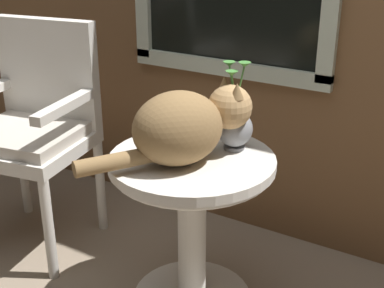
% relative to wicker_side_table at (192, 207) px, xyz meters
% --- Properties ---
extents(wicker_side_table, '(0.59, 0.59, 0.63)m').
position_rel_wicker_side_table_xyz_m(wicker_side_table, '(0.00, 0.00, 0.00)').
color(wicker_side_table, silver).
rests_on(wicker_side_table, ground_plane).
extents(wicker_chair, '(0.56, 0.54, 1.00)m').
position_rel_wicker_side_table_xyz_m(wicker_chair, '(-0.85, 0.07, 0.15)').
color(wicker_chair, silver).
rests_on(wicker_chair, ground_plane).
extents(cat, '(0.41, 0.56, 0.27)m').
position_rel_wicker_side_table_xyz_m(cat, '(-0.00, -0.04, 0.33)').
color(cat, olive).
rests_on(cat, wicker_side_table).
extents(pewter_vase_with_ivy, '(0.13, 0.13, 0.32)m').
position_rel_wicker_side_table_xyz_m(pewter_vase_with_ivy, '(0.09, 0.15, 0.29)').
color(pewter_vase_with_ivy, gray).
rests_on(pewter_vase_with_ivy, wicker_side_table).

